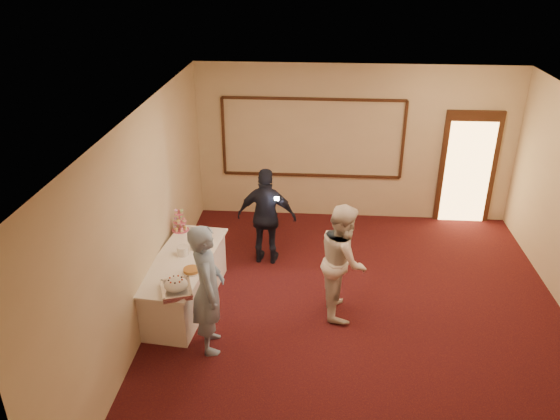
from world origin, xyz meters
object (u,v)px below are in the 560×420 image
Objects in this scene: plate_stack_a at (183,251)px; man at (208,289)px; guest at (267,217)px; plate_stack_b at (196,244)px; buffet_table at (184,281)px; cupcake_stand at (180,222)px; woman at (343,260)px; pavlova_tray at (176,286)px; tart at (192,270)px.

plate_stack_a is 1.20m from man.
plate_stack_b is at bearing 51.34° from guest.
guest reaches higher than buffet_table.
plate_stack_a is 0.10× the size of guest.
woman reaches higher than cupcake_stand.
woman is (2.32, -0.00, 0.47)m from buffet_table.
man is (0.44, -0.10, 0.05)m from pavlova_tray.
man is at bearing 113.93° from woman.
cupcake_stand is 0.80m from plate_stack_a.
pavlova_tray is 0.46m from man.
pavlova_tray reaches higher than tart.
man reaches higher than buffet_table.
woman is at bearing -19.13° from cupcake_stand.
pavlova_tray is at bearing -81.37° from buffet_table.
cupcake_stand is (-0.37, 1.72, 0.06)m from pavlova_tray.
guest is (1.12, 1.22, -0.00)m from plate_stack_a.
guest is (1.35, 0.45, -0.07)m from cupcake_stand.
guest is (1.11, 1.33, 0.45)m from buffet_table.
plate_stack_b is (0.15, 0.20, 0.00)m from plate_stack_a.
plate_stack_b is 1.40m from guest.
plate_stack_b is 0.70× the size of tart.
cupcake_stand is at bearing 106.36° from plate_stack_a.
plate_stack_a is at bearing -127.02° from plate_stack_b.
cupcake_stand is at bearing 23.42° from guest.
man reaches higher than tart.
cupcake_stand is at bearing 110.37° from tart.
tart is at bearing 66.88° from guest.
plate_stack_a reaches higher than buffet_table.
woman is at bearing 137.18° from guest.
pavlova_tray is 2.35m from woman.
woman is (2.18, -0.32, 0.01)m from plate_stack_b.
tart is at bearing -57.50° from buffet_table.
woman is (2.11, 0.33, 0.06)m from tart.
buffet_table is 1.19× the size of man.
buffet_table is 11.73× the size of plate_stack_b.
plate_stack_b is (0.01, 1.15, -0.01)m from pavlova_tray.
plate_stack_b is 1.32m from man.
woman reaches higher than plate_stack_a.
man reaches higher than plate_stack_a.
buffet_table is 12.57× the size of plate_stack_a.
cupcake_stand is at bearing 66.85° from woman.
cupcake_stand is 0.68m from plate_stack_b.
plate_stack_b is 0.11× the size of woman.
plate_stack_a is 0.10× the size of woman.
man is 1.08× the size of guest.
pavlova_tray is 1.76m from cupcake_stand.
woman reaches higher than pavlova_tray.
tart is at bearing -83.28° from plate_stack_b.
plate_stack_b is 0.66m from tart.
tart is 0.14× the size of man.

